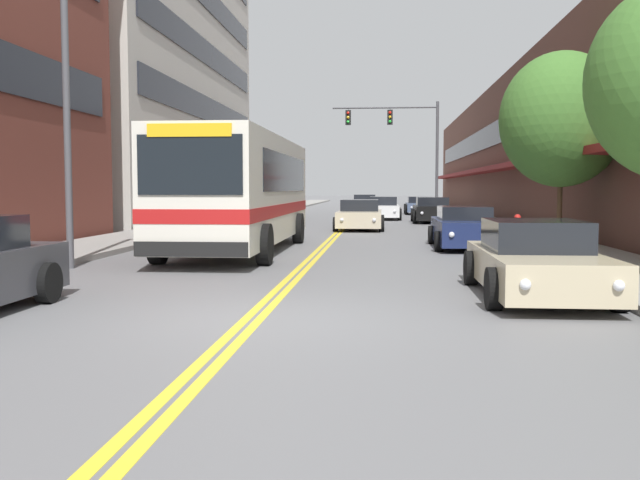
{
  "coord_description": "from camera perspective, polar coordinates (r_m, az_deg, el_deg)",
  "views": [
    {
      "loc": [
        1.81,
        -9.85,
        1.84
      ],
      "look_at": [
        -0.97,
        21.87,
        -0.5
      ],
      "focal_mm": 40.0,
      "sensor_mm": 36.0,
      "label": 1
    }
  ],
  "objects": [
    {
      "name": "car_silver_moving_second",
      "position": [
        52.39,
        3.6,
        2.87
      ],
      "size": [
        2.05,
        4.66,
        1.34
      ],
      "color": "#B7B7BC",
      "rests_on": "ground_plane"
    },
    {
      "name": "office_tower_left",
      "position": [
        46.34,
        -16.64,
        17.93
      ],
      "size": [
        12.08,
        26.54,
        25.96
      ],
      "color": "#BCB7AD",
      "rests_on": "ground_plane"
    },
    {
      "name": "car_navy_parked_right_mid",
      "position": [
        22.35,
        11.48,
        0.93
      ],
      "size": [
        2.01,
        4.76,
        1.27
      ],
      "color": "#19234C",
      "rests_on": "ground_plane"
    },
    {
      "name": "car_champagne_moving_third",
      "position": [
        31.43,
        3.2,
        1.95
      ],
      "size": [
        2.16,
        4.66,
        1.32
      ],
      "color": "beige",
      "rests_on": "ground_plane"
    },
    {
      "name": "traffic_signal_mast",
      "position": [
        45.44,
        6.62,
        8.33
      ],
      "size": [
        6.66,
        0.38,
        7.21
      ],
      "color": "#47474C",
      "rests_on": "ground_plane"
    },
    {
      "name": "car_slate_blue_parked_right_far",
      "position": [
        50.35,
        7.99,
        2.73
      ],
      "size": [
        2.14,
        4.17,
        1.22
      ],
      "color": "#475675",
      "rests_on": "ground_plane"
    },
    {
      "name": "ground_plane",
      "position": [
        46.92,
        2.8,
        1.94
      ],
      "size": [
        240.0,
        240.0,
        0.0
      ],
      "primitive_type": "plane",
      "color": "slate"
    },
    {
      "name": "street_tree_right_mid",
      "position": [
        23.17,
        18.76,
        9.11
      ],
      "size": [
        3.74,
        3.74,
        5.82
      ],
      "color": "brown",
      "rests_on": "sidewalk_right"
    },
    {
      "name": "car_charcoal_parked_left_near",
      "position": [
        42.69,
        -3.24,
        2.62
      ],
      "size": [
        2.19,
        4.15,
        1.45
      ],
      "color": "#232328",
      "rests_on": "ground_plane"
    },
    {
      "name": "car_black_parked_right_end",
      "position": [
        38.18,
        8.97,
        2.34
      ],
      "size": [
        2.14,
        4.28,
        1.35
      ],
      "color": "black",
      "rests_on": "ground_plane"
    },
    {
      "name": "centre_line",
      "position": [
        46.92,
        2.8,
        1.95
      ],
      "size": [
        0.34,
        106.0,
        0.01
      ],
      "color": "yellow",
      "rests_on": "ground_plane"
    },
    {
      "name": "car_beige_parked_right_foreground",
      "position": [
        12.61,
        16.88,
        -1.64
      ],
      "size": [
        2.05,
        4.66,
        1.29
      ],
      "color": "#BCAD89",
      "rests_on": "ground_plane"
    },
    {
      "name": "sidewalk_left",
      "position": [
        47.69,
        -5.52,
        2.06
      ],
      "size": [
        2.81,
        106.0,
        0.15
      ],
      "color": "gray",
      "rests_on": "ground_plane"
    },
    {
      "name": "car_white_moving_lead",
      "position": [
        41.83,
        5.07,
        2.51
      ],
      "size": [
        2.08,
        4.54,
        1.32
      ],
      "color": "white",
      "rests_on": "ground_plane"
    },
    {
      "name": "city_bus",
      "position": [
        20.91,
        -6.25,
        4.17
      ],
      "size": [
        2.89,
        11.14,
        3.26
      ],
      "color": "silver",
      "rests_on": "ground_plane"
    },
    {
      "name": "street_lamp_left_near",
      "position": [
        17.44,
        -18.9,
        15.83
      ],
      "size": [
        2.31,
        0.28,
        9.29
      ],
      "color": "#47474C",
      "rests_on": "ground_plane"
    },
    {
      "name": "sidewalk_right",
      "position": [
        47.16,
        11.22,
        1.97
      ],
      "size": [
        2.81,
        106.0,
        0.15
      ],
      "color": "gray",
      "rests_on": "ground_plane"
    },
    {
      "name": "car_red_parked_left_far",
      "position": [
        34.71,
        -5.29,
        2.17
      ],
      "size": [
        2.21,
        4.66,
        1.34
      ],
      "color": "maroon",
      "rests_on": "ground_plane"
    },
    {
      "name": "fire_hydrant",
      "position": [
        22.74,
        15.49,
        0.89
      ],
      "size": [
        0.31,
        0.23,
        0.88
      ],
      "color": "red",
      "rests_on": "sidewalk_right"
    },
    {
      "name": "storefront_row_right",
      "position": [
        48.12,
        18.01,
        6.7
      ],
      "size": [
        9.1,
        68.0,
        8.23
      ],
      "color": "brown",
      "rests_on": "ground_plane"
    }
  ]
}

